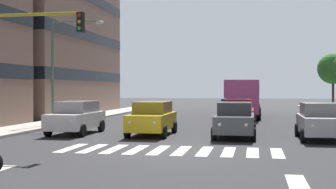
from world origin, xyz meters
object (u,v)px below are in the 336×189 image
at_px(car_0, 320,121).
at_px(street_tree_3, 333,69).
at_px(car_row2_0, 239,113).
at_px(car_1, 235,119).
at_px(bus_behind_traffic, 243,95).
at_px(street_lamp_right, 62,59).
at_px(traffic_light_gantry, 1,54).
at_px(car_2, 152,118).
at_px(car_3, 76,117).
at_px(car_row2_1, 235,112).

relative_size(car_0, street_tree_3, 0.84).
xyz_separation_m(car_0, car_row2_0, (3.97, -6.34, 0.00)).
distance_m(car_1, bus_behind_traffic, 16.11).
bearing_deg(bus_behind_traffic, street_lamp_right, 46.95).
bearing_deg(traffic_light_gantry, bus_behind_traffic, -112.25).
bearing_deg(car_row2_0, bus_behind_traffic, -90.14).
height_order(car_row2_0, street_tree_3, street_tree_3).
relative_size(car_2, street_lamp_right, 0.68).
bearing_deg(car_1, car_3, -2.14).
distance_m(car_0, car_row2_0, 7.48).
xyz_separation_m(car_1, car_row2_0, (0.02, -6.15, 0.00)).
distance_m(car_1, car_2, 4.20).
relative_size(street_lamp_right, street_tree_3, 1.23).
bearing_deg(street_tree_3, car_2, 59.06).
bearing_deg(car_row2_1, car_1, 92.60).
bearing_deg(car_row2_0, car_1, 90.22).
relative_size(car_2, bus_behind_traffic, 0.42).
distance_m(car_0, traffic_light_gantry, 14.43).
xyz_separation_m(bus_behind_traffic, street_tree_3, (-7.69, -4.04, 2.23)).
xyz_separation_m(car_row2_1, street_lamp_right, (10.53, 2.65, 3.36)).
height_order(traffic_light_gantry, street_tree_3, traffic_light_gantry).
bearing_deg(car_3, car_1, 177.86).
distance_m(car_row2_1, bus_behind_traffic, 9.03).
xyz_separation_m(car_2, car_row2_1, (-3.87, -6.81, 0.00)).
relative_size(car_row2_1, street_lamp_right, 0.68).
height_order(car_0, street_tree_3, street_tree_3).
bearing_deg(street_tree_3, car_row2_0, 61.11).
distance_m(traffic_light_gantry, street_tree_3, 30.92).
relative_size(bus_behind_traffic, traffic_light_gantry, 1.91).
height_order(bus_behind_traffic, traffic_light_gantry, traffic_light_gantry).
distance_m(bus_behind_traffic, street_tree_3, 8.97).
xyz_separation_m(car_row2_0, traffic_light_gantry, (8.97, 12.05, 2.87)).
distance_m(car_row2_1, street_tree_3, 15.61).
relative_size(car_3, traffic_light_gantry, 0.81).
bearing_deg(traffic_light_gantry, car_3, -96.61).
bearing_deg(car_2, street_tree_3, -120.94).
height_order(car_row2_0, bus_behind_traffic, bus_behind_traffic).
relative_size(car_row2_0, street_tree_3, 0.84).
bearing_deg(car_1, car_2, -4.18).
distance_m(car_1, car_row2_0, 6.15).
bearing_deg(bus_behind_traffic, car_0, 103.63).
bearing_deg(car_3, street_lamp_right, -58.20).
distance_m(car_0, car_3, 12.23).
bearing_deg(bus_behind_traffic, car_1, 90.00).
distance_m(car_0, car_row2_1, 8.46).
distance_m(car_3, traffic_light_gantry, 6.88).
height_order(car_0, bus_behind_traffic, bus_behind_traffic).
bearing_deg(car_row2_0, car_3, 35.27).
distance_m(car_0, car_1, 3.95).
relative_size(car_1, bus_behind_traffic, 0.42).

